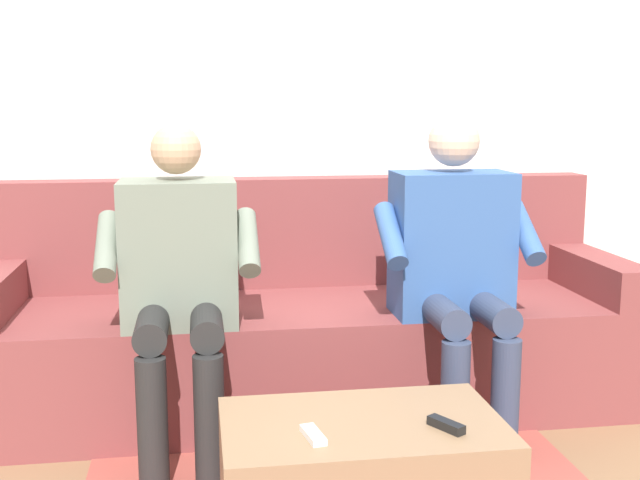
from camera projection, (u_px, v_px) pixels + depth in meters
name	position (u px, v px, depth m)	size (l,w,h in m)	color
back_wall	(292.00, 109.00, 3.60)	(5.62, 0.06, 2.42)	silver
couch	(307.00, 330.00, 3.27)	(2.59, 0.78, 0.91)	brown
person_left_seated	(456.00, 257.00, 2.92)	(0.58, 0.53, 1.19)	#335693
person_right_seated	(179.00, 269.00, 2.78)	(0.56, 0.59, 1.16)	slate
remote_black	(446.00, 425.00, 2.12)	(0.11, 0.03, 0.02)	black
remote_white	(313.00, 435.00, 2.06)	(0.12, 0.04, 0.02)	white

